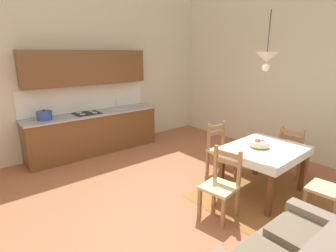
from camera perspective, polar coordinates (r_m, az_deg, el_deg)
The scene contains 12 objects.
ground_plane at distance 4.26m, azimuth 1.53°, elevation -15.70°, with size 6.71×6.46×0.10m, color #A86042.
wall_back at distance 6.22m, azimuth -17.15°, elevation 13.88°, with size 6.71×0.12×4.10m, color beige.
wall_right at distance 6.15m, azimuth 24.93°, elevation 13.14°, with size 0.12×6.46×4.10m, color beige.
area_rug at distance 4.58m, azimuth 20.25°, elevation -13.51°, with size 2.10×1.60×0.01m, color #986031.
kitchen_cabinetry at distance 6.01m, azimuth -15.89°, elevation 2.43°, with size 2.86×0.63×2.20m.
dining_table at distance 4.38m, azimuth 19.88°, elevation -6.00°, with size 1.26×1.04×0.75m.
dining_chair_tv_side at distance 3.70m, azimuth 11.25°, elevation -12.35°, with size 0.48×0.48×0.93m.
dining_chair_kitchen_side at distance 4.93m, azimuth 11.23°, elevation -5.12°, with size 0.47×0.47×0.93m.
dining_chair_camera_side at distance 4.12m, azimuth 31.40°, elevation -11.50°, with size 0.44×0.44×0.93m.
dining_chair_window_side at distance 5.24m, azimuth 25.20°, elevation -5.12°, with size 0.43×0.43×0.93m.
fruit_bowl at distance 4.30m, azimuth 18.96°, elevation -3.55°, with size 0.30×0.30×0.12m.
pendant_lamp at distance 4.02m, azimuth 20.38°, elevation 13.50°, with size 0.32×0.32×0.80m.
Camera 1 is at (-2.38, -2.75, 2.15)m, focal length 28.47 mm.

